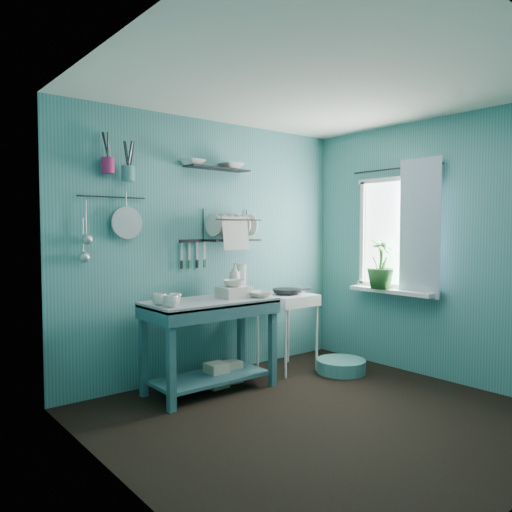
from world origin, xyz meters
TOP-DOWN VIEW (x-y plane):
  - floor at (0.00, 0.00)m, footprint 3.20×3.20m
  - ceiling at (0.00, 0.00)m, footprint 3.20×3.20m
  - wall_back at (0.00, 1.50)m, footprint 3.20×0.00m
  - wall_left at (-1.60, 0.00)m, footprint 0.00×3.00m
  - wall_right at (1.60, 0.00)m, footprint 0.00×3.00m
  - work_counter at (-0.31, 1.05)m, footprint 1.24×0.79m
  - mug_left at (-0.79, 0.89)m, footprint 0.12×0.12m
  - mug_mid at (-0.69, 0.99)m, footprint 0.14×0.14m
  - mug_right at (-0.81, 1.05)m, footprint 0.17×0.17m
  - wash_tub at (-0.06, 1.03)m, footprint 0.28×0.22m
  - tub_bowl at (-0.06, 1.03)m, footprint 0.20×0.19m
  - soap_bottle at (0.11, 1.25)m, footprint 0.12×0.12m
  - water_bottle at (0.21, 1.27)m, footprint 0.09×0.09m
  - counter_bowl at (0.14, 0.90)m, footprint 0.22×0.22m
  - hotplate_stand at (0.67, 1.12)m, footprint 0.52×0.52m
  - frying_pan at (0.67, 1.12)m, footprint 0.30×0.30m
  - knife_strip at (-0.23, 1.47)m, footprint 0.32×0.07m
  - dish_rack at (0.17, 1.37)m, footprint 0.57×0.30m
  - upper_shelf at (0.02, 1.40)m, footprint 0.71×0.22m
  - shelf_bowl_left at (-0.27, 1.40)m, footprint 0.25×0.25m
  - shelf_bowl_right at (0.18, 1.40)m, footprint 0.24×0.24m
  - utensil_cup_magenta at (-1.08, 1.42)m, footprint 0.11×0.11m
  - utensil_cup_teal at (-0.90, 1.42)m, footprint 0.11×0.11m
  - colander at (-0.90, 1.45)m, footprint 0.28×0.03m
  - ladle_outer at (-1.25, 1.46)m, footprint 0.01×0.01m
  - ladle_inner at (-1.28, 1.46)m, footprint 0.01×0.01m
  - hook_rail at (-1.02, 1.47)m, footprint 0.60×0.01m
  - window_glass at (1.59, 0.45)m, footprint 0.00×1.10m
  - windowsill at (1.50, 0.45)m, footprint 0.16×0.95m
  - curtain at (1.52, 0.15)m, footprint 0.00×1.35m
  - curtain_rod at (1.54, 0.45)m, footprint 0.02×1.05m
  - potted_plant at (1.46, 0.55)m, footprint 0.34×0.34m
  - storage_tin_large at (-0.21, 1.10)m, footprint 0.18×0.18m
  - storage_tin_small at (-0.01, 1.13)m, footprint 0.15×0.15m
  - floor_basin at (1.03, 0.70)m, footprint 0.49×0.49m

SIDE VIEW (x-z plane):
  - floor at x=0.00m, z-range 0.00..0.00m
  - floor_basin at x=1.03m, z-range 0.00..0.13m
  - storage_tin_small at x=-0.01m, z-range 0.00..0.20m
  - storage_tin_large at x=-0.21m, z-range 0.00..0.22m
  - hotplate_stand at x=0.67m, z-range 0.00..0.78m
  - work_counter at x=-0.31m, z-range 0.00..0.82m
  - windowsill at x=1.50m, z-range 0.79..0.83m
  - frying_pan at x=0.67m, z-range 0.80..0.83m
  - counter_bowl at x=0.14m, z-range 0.82..0.87m
  - mug_mid at x=-0.69m, z-range 0.82..0.91m
  - mug_left at x=-0.79m, z-range 0.82..0.91m
  - mug_right at x=-0.81m, z-range 0.82..0.91m
  - wash_tub at x=-0.06m, z-range 0.82..0.92m
  - tub_bowl at x=-0.06m, z-range 0.92..0.98m
  - water_bottle at x=0.21m, z-range 0.82..1.10m
  - soap_bottle at x=0.11m, z-range 0.82..1.12m
  - potted_plant at x=1.46m, z-range 0.83..1.34m
  - wall_back at x=0.00m, z-range -0.35..2.85m
  - wall_left at x=-1.60m, z-range -0.25..2.75m
  - wall_right at x=1.60m, z-range -0.25..2.75m
  - knife_strip at x=-0.23m, z-range 1.31..1.34m
  - ladle_inner at x=-1.28m, z-range 1.23..1.53m
  - window_glass at x=1.59m, z-range 0.85..1.95m
  - curtain at x=1.52m, z-range 0.77..2.12m
  - dish_rack at x=0.17m, z-range 1.32..1.64m
  - colander at x=-0.90m, z-range 1.35..1.63m
  - ladle_outer at x=-1.25m, z-range 1.38..1.68m
  - hook_rail at x=-1.02m, z-range 1.71..1.72m
  - utensil_cup_teal at x=-0.90m, z-range 1.85..1.98m
  - utensil_cup_magenta at x=-1.08m, z-range 1.90..2.03m
  - shelf_bowl_right at x=0.18m, z-range 1.99..2.04m
  - shelf_bowl_left at x=-0.27m, z-range 2.00..2.05m
  - upper_shelf at x=0.02m, z-range 2.02..2.03m
  - curtain_rod at x=1.54m, z-range 2.04..2.06m
  - ceiling at x=0.00m, z-range 2.50..2.50m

